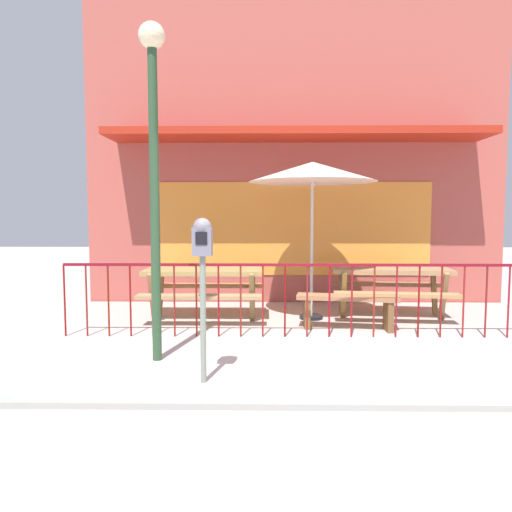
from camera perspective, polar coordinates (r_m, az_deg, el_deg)
name	(u,v)px	position (r m, az deg, el deg)	size (l,w,h in m)	color
ground	(322,378)	(4.84, 7.88, -14.29)	(40.00, 40.00, 0.00)	#B1A19B
pub_storefront	(295,153)	(9.04, 4.63, 12.20)	(7.59, 1.49, 5.52)	brown
patio_fence_front	(307,287)	(6.24, 6.16, -3.69)	(6.40, 0.04, 0.97)	maroon
picnic_table_left	(204,280)	(7.35, -6.21, -2.82)	(1.80, 1.36, 0.79)	#9A7F48
picnic_table_right	(390,278)	(7.76, 15.78, -2.57)	(1.92, 1.53, 0.79)	#94724D
patio_umbrella	(312,173)	(7.34, 6.78, 9.83)	(1.94, 1.94, 2.40)	black
patio_bench	(347,304)	(6.79, 10.86, -5.72)	(1.43, 0.54, 0.48)	#916240
parking_meter_far	(202,256)	(4.47, -6.42, 0.00)	(0.18, 0.17, 1.56)	slate
street_lamp	(154,141)	(5.31, -12.16, 13.35)	(0.28, 0.28, 3.60)	#27462B
curb_edge	(332,406)	(4.20, 9.07, -17.35)	(10.63, 0.20, 0.11)	gray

